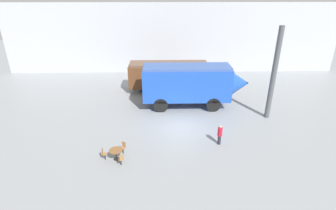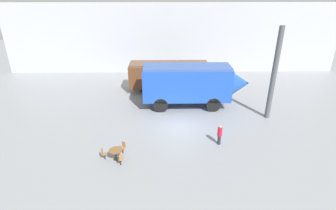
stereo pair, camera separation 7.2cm
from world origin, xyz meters
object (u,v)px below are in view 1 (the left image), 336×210
at_px(passenger_coach_wooden, 169,74).
at_px(streamlined_locomotive, 194,83).
at_px(cafe_table_near, 116,152).
at_px(cafe_chair_0, 123,147).
at_px(visitor_person, 220,134).

bearing_deg(passenger_coach_wooden, streamlined_locomotive, -62.64).
bearing_deg(cafe_table_near, cafe_chair_0, 61.57).
bearing_deg(cafe_chair_0, streamlined_locomotive, 171.82).
xyz_separation_m(passenger_coach_wooden, cafe_chair_0, (-3.47, -12.18, -1.38)).
distance_m(cafe_chair_0, visitor_person, 7.05).
height_order(passenger_coach_wooden, cafe_table_near, passenger_coach_wooden).
height_order(streamlined_locomotive, cafe_chair_0, streamlined_locomotive).
distance_m(streamlined_locomotive, cafe_table_near, 10.66).
distance_m(passenger_coach_wooden, cafe_table_near, 13.55).
distance_m(streamlined_locomotive, visitor_person, 7.07).
height_order(passenger_coach_wooden, visitor_person, passenger_coach_wooden).
height_order(passenger_coach_wooden, cafe_chair_0, passenger_coach_wooden).
bearing_deg(passenger_coach_wooden, cafe_chair_0, -105.92).
xyz_separation_m(streamlined_locomotive, visitor_person, (1.21, -6.78, -1.61)).
relative_size(streamlined_locomotive, visitor_person, 6.35).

